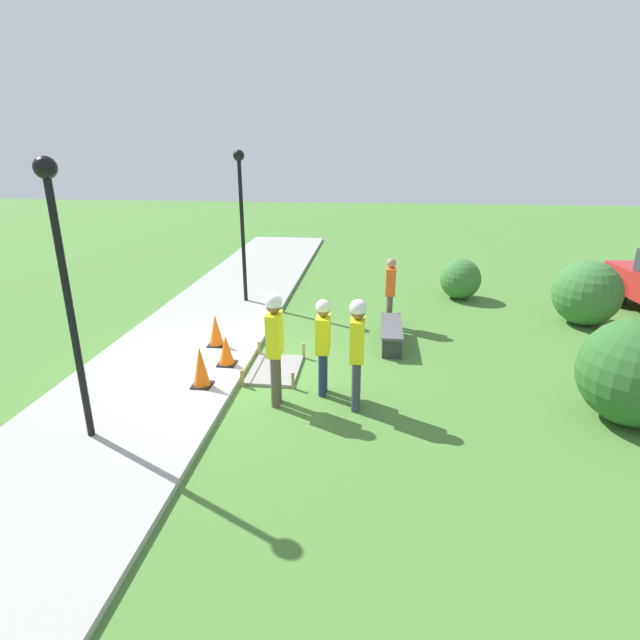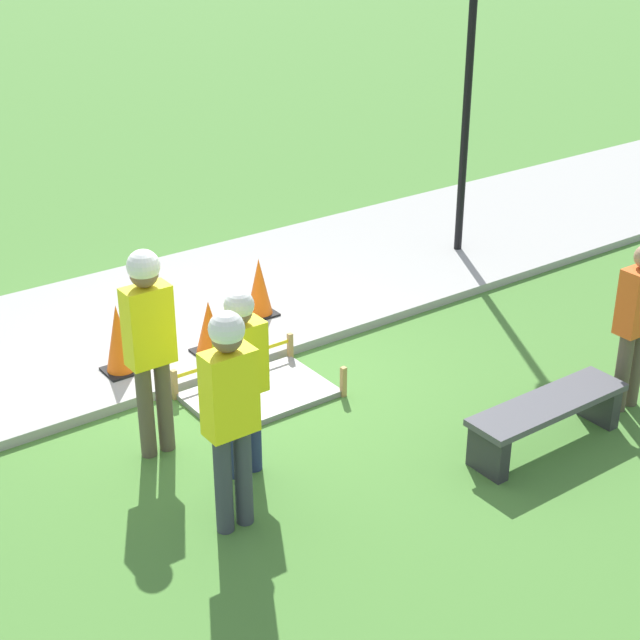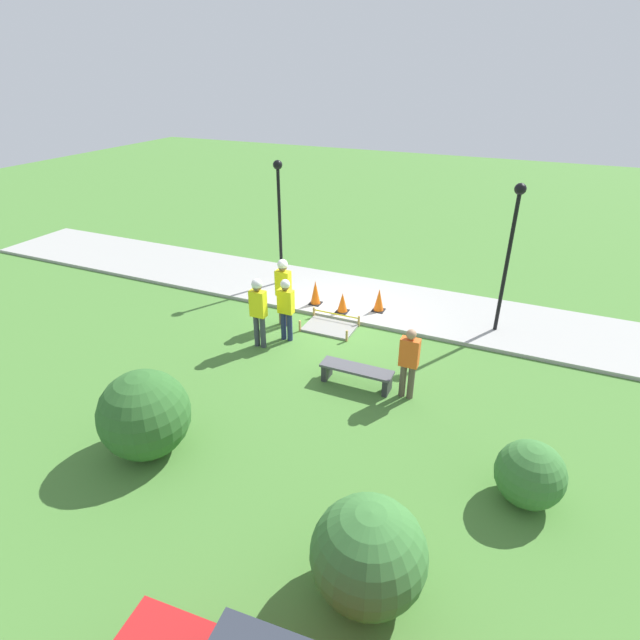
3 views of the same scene
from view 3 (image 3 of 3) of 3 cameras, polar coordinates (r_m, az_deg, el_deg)
ground_plane at (r=14.08m, az=2.02°, el=-0.05°), size 60.00×60.00×0.00m
sidewalk at (r=15.37m, az=4.21°, el=2.55°), size 28.00×3.11×0.10m
wet_concrete_patch at (r=13.63m, az=1.10°, el=-0.86°), size 1.41×0.96×0.32m
traffic_cone_near_patch at (r=14.37m, az=6.76°, el=2.28°), size 0.34×0.34×0.67m
traffic_cone_far_patch at (r=14.24m, az=2.59°, el=2.01°), size 0.34×0.34×0.59m
traffic_cone_sidewalk_edge at (r=14.68m, az=-0.53°, el=3.16°), size 0.34×0.34×0.73m
park_bench at (r=11.20m, az=4.19°, el=-6.05°), size 1.63×0.44×0.46m
worker_supervisor at (r=13.40m, az=-4.22°, el=3.92°), size 0.40×0.28×1.91m
worker_assistant at (r=12.69m, az=-3.92°, el=1.73°), size 0.40×0.24×1.70m
worker_trainee at (r=12.39m, az=-7.08°, el=1.53°), size 0.40×0.27×1.86m
bystander_in_orange_shirt at (r=10.64m, az=10.12°, el=-4.52°), size 0.40×0.22×1.65m
lamppost_near at (r=15.61m, az=-4.69°, el=12.97°), size 0.28×0.28×3.85m
lamppost_far at (r=13.26m, az=21.03°, el=8.73°), size 0.28×0.28×3.88m
shrub_rounded_near at (r=9.08m, az=22.87°, el=-15.93°), size 1.12×1.12×1.12m
shrub_rounded_mid at (r=9.68m, az=-19.41°, el=-10.14°), size 1.65×1.65×1.65m
shrub_rounded_far at (r=7.19m, az=5.57°, el=-25.12°), size 1.55×1.55×1.55m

